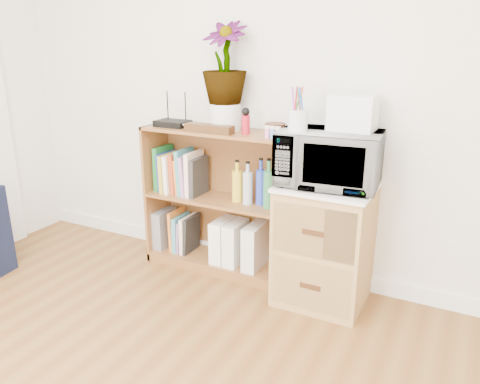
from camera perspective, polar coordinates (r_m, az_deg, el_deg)
The scene contains 21 objects.
skirting_board at distance 3.21m, azimuth 4.20°, elevation -8.56°, with size 4.00×0.02×0.10m, color white.
bookshelf at distance 3.07m, azimuth -2.66°, elevation -1.18°, with size 1.00×0.30×0.95m, color brown.
wicker_unit at distance 2.78m, azimuth 10.22°, elevation -6.38°, with size 0.50×0.45×0.70m, color #9E7542.
microwave at distance 2.60m, azimuth 10.78°, elevation 4.05°, with size 0.54×0.37×0.30m, color silver.
pen_cup at distance 2.53m, azimuth 7.05°, elevation 8.63°, with size 0.10×0.10×0.11m, color silver.
small_appliance at distance 2.61m, azimuth 13.62°, elevation 9.40°, with size 0.24×0.20×0.19m, color white.
router at distance 3.10m, azimuth -8.21°, elevation 8.29°, with size 0.21×0.15×0.04m, color black.
white_bowl at distance 3.00m, azimuth -5.61°, elevation 7.98°, with size 0.13×0.13×0.03m, color white.
plant_pot at distance 2.93m, azimuth -1.82°, elevation 9.14°, with size 0.19×0.19×0.16m, color silver.
potted_plant at distance 2.90m, azimuth -1.89°, elevation 15.47°, with size 0.27×0.27×0.48m, color #3A702D.
trinket_box at distance 2.86m, azimuth -3.78°, elevation 7.73°, with size 0.31×0.08×0.05m, color #371F0F.
kokeshi_doll at distance 2.80m, azimuth 0.70°, elevation 8.19°, with size 0.05×0.05×0.11m, color #B41627.
wooden_bowl at distance 2.78m, azimuth 4.31°, elevation 7.64°, with size 0.12×0.12×0.07m, color #391D0F.
paint_jars at distance 2.68m, azimuth 4.00°, elevation 7.14°, with size 0.12×0.04×0.06m, color pink.
file_box at distance 3.40m, azimuth -9.17°, elevation -4.34°, with size 0.08×0.21×0.27m, color slate.
magazine_holder_left at distance 3.14m, azimuth -2.11°, elevation -5.85°, with size 0.09×0.23×0.29m, color white.
magazine_holder_mid at distance 3.10m, azimuth -0.52°, elevation -6.19°, with size 0.09×0.23×0.29m, color white.
magazine_holder_right at distance 3.04m, azimuth 1.87°, elevation -6.61°, with size 0.09×0.24×0.29m, color silver.
cookbooks at distance 3.18m, azimuth -7.33°, elevation 2.37°, with size 0.34×0.20×0.30m.
liquor_bottles at distance 2.88m, azimuth 3.04°, elevation 0.90°, with size 0.45×0.07×0.30m.
lower_books at distance 3.31m, azimuth -6.81°, elevation -4.95°, with size 0.16×0.19×0.29m.
Camera 1 is at (1.10, -0.41, 1.48)m, focal length 35.00 mm.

